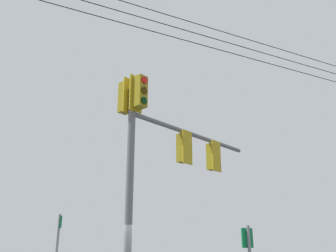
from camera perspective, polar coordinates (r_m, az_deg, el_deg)
name	(u,v)px	position (r m, az deg, el deg)	size (l,w,h in m)	color
signal_mast_assembly	(161,149)	(10.56, -1.05, -3.53)	(4.01, 4.62, 6.51)	slate
overhead_wire_span	(90,2)	(11.11, -12.08, 18.30)	(10.58, 28.66, 1.26)	black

